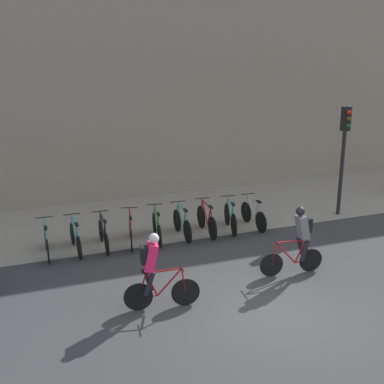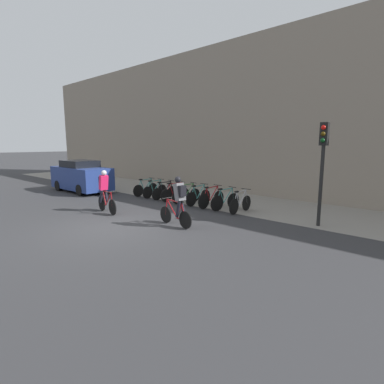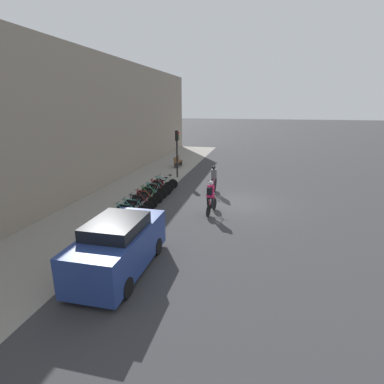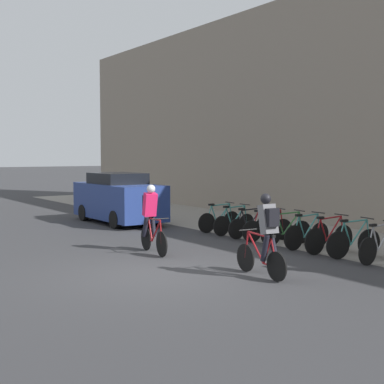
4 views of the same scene
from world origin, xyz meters
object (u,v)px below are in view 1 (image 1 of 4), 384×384
(parked_bike_1, at_px, (76,238))
(parked_bike_8, at_px, (253,215))
(cyclist_pink, at_px, (154,269))
(traffic_light_pole, at_px, (344,141))
(parked_bike_0, at_px, (46,242))
(parked_bike_4, at_px, (157,227))
(parked_bike_5, at_px, (182,224))
(parked_bike_7, at_px, (230,218))
(cyclist_grey, at_px, (300,238))
(parked_bike_3, at_px, (131,231))
(parked_bike_6, at_px, (207,221))
(parked_bike_2, at_px, (104,235))

(parked_bike_1, bearing_deg, parked_bike_8, 0.01)
(cyclist_pink, relative_size, traffic_light_pole, 0.50)
(parked_bike_0, distance_m, parked_bike_4, 3.07)
(parked_bike_5, relative_size, parked_bike_7, 1.03)
(cyclist_grey, distance_m, parked_bike_5, 3.81)
(parked_bike_7, bearing_deg, parked_bike_8, -0.07)
(cyclist_pink, relative_size, parked_bike_0, 1.07)
(cyclist_pink, xyz_separation_m, traffic_light_pole, (7.38, 3.79, 1.50))
(cyclist_pink, bearing_deg, parked_bike_3, 83.79)
(parked_bike_1, bearing_deg, traffic_light_pole, 0.59)
(parked_bike_5, bearing_deg, parked_bike_8, -0.01)
(parked_bike_7, distance_m, traffic_light_pole, 4.41)
(parked_bike_6, bearing_deg, parked_bike_1, -179.98)
(parked_bike_0, relative_size, parked_bike_8, 1.02)
(cyclist_grey, distance_m, parked_bike_1, 5.98)
(parked_bike_3, bearing_deg, parked_bike_1, -179.99)
(parked_bike_7, bearing_deg, parked_bike_1, -179.97)
(traffic_light_pole, bearing_deg, parked_bike_3, -179.28)
(parked_bike_4, xyz_separation_m, parked_bike_8, (3.07, 0.00, -0.00))
(parked_bike_2, relative_size, traffic_light_pole, 0.47)
(parked_bike_1, distance_m, parked_bike_6, 3.84)
(cyclist_grey, xyz_separation_m, parked_bike_5, (-1.92, 3.25, -0.55))
(parked_bike_1, distance_m, parked_bike_3, 1.53)
(cyclist_grey, relative_size, parked_bike_4, 1.03)
(parked_bike_1, distance_m, parked_bike_2, 0.77)
(parked_bike_8, bearing_deg, parked_bike_4, -179.99)
(cyclist_pink, relative_size, parked_bike_8, 1.08)
(parked_bike_2, bearing_deg, cyclist_pink, -84.40)
(parked_bike_0, xyz_separation_m, parked_bike_2, (1.54, -0.00, -0.01))
(parked_bike_0, distance_m, parked_bike_2, 1.54)
(cyclist_grey, height_order, parked_bike_3, cyclist_grey)
(parked_bike_8, distance_m, traffic_light_pole, 3.75)
(parked_bike_3, bearing_deg, cyclist_grey, -43.24)
(cyclist_grey, distance_m, parked_bike_3, 4.77)
(parked_bike_2, height_order, parked_bike_8, parked_bike_8)
(cyclist_pink, xyz_separation_m, parked_bike_7, (3.47, 3.71, -0.54))
(parked_bike_6, bearing_deg, traffic_light_pole, 1.06)
(parked_bike_4, distance_m, parked_bike_8, 3.07)
(parked_bike_6, relative_size, parked_bike_8, 1.06)
(parked_bike_7, bearing_deg, parked_bike_2, -179.96)
(parked_bike_5, bearing_deg, parked_bike_7, 0.02)
(traffic_light_pole, bearing_deg, parked_bike_6, -178.94)
(traffic_light_pole, bearing_deg, parked_bike_4, -179.19)
(parked_bike_0, distance_m, parked_bike_7, 5.37)
(cyclist_pink, xyz_separation_m, parked_bike_6, (2.71, 3.70, -0.54))
(parked_bike_6, bearing_deg, parked_bike_7, 0.06)
(traffic_light_pole, bearing_deg, cyclist_grey, -136.61)
(parked_bike_5, relative_size, parked_bike_8, 1.02)
(cyclist_grey, bearing_deg, parked_bike_8, 83.17)
(cyclist_grey, height_order, parked_bike_5, cyclist_grey)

